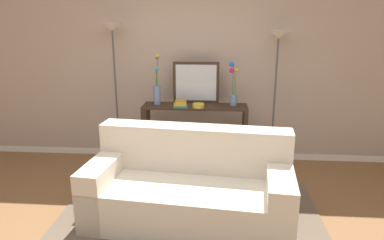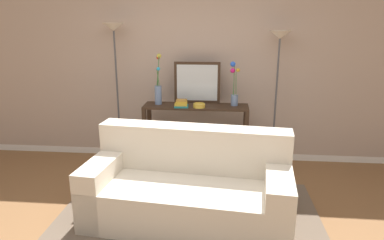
{
  "view_description": "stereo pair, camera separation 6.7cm",
  "coord_description": "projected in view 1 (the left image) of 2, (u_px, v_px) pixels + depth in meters",
  "views": [
    {
      "loc": [
        0.44,
        -2.53,
        1.9
      ],
      "look_at": [
        0.16,
        1.15,
        0.84
      ],
      "focal_mm": 32.73,
      "sensor_mm": 36.0,
      "label": 1
    },
    {
      "loc": [
        0.51,
        -2.53,
        1.9
      ],
      "look_at": [
        0.16,
        1.15,
        0.84
      ],
      "focal_mm": 32.73,
      "sensor_mm": 36.0,
      "label": 2
    }
  ],
  "objects": [
    {
      "name": "floor_lamp_left",
      "position": [
        114.0,
        55.0,
        4.47
      ],
      "size": [
        0.28,
        0.28,
        1.87
      ],
      "color": "#4C4C51",
      "rests_on": "ground"
    },
    {
      "name": "floor_lamp_right",
      "position": [
        277.0,
        62.0,
        4.34
      ],
      "size": [
        0.28,
        0.28,
        1.78
      ],
      "color": "#4C4C51",
      "rests_on": "ground"
    },
    {
      "name": "book_stack",
      "position": [
        180.0,
        104.0,
        4.37
      ],
      "size": [
        0.19,
        0.15,
        0.1
      ],
      "color": "#1E7075",
      "rests_on": "console_table"
    },
    {
      "name": "fruit_bowl",
      "position": [
        198.0,
        105.0,
        4.36
      ],
      "size": [
        0.15,
        0.15,
        0.05
      ],
      "color": "gold",
      "rests_on": "console_table"
    },
    {
      "name": "back_wall",
      "position": [
        187.0,
        58.0,
        4.74
      ],
      "size": [
        12.0,
        0.15,
        2.81
      ],
      "color": "white",
      "rests_on": "ground"
    },
    {
      "name": "wall_mirror",
      "position": [
        196.0,
        83.0,
        4.54
      ],
      "size": [
        0.6,
        0.02,
        0.54
      ],
      "color": "#382619",
      "rests_on": "console_table"
    },
    {
      "name": "area_rug",
      "position": [
        188.0,
        226.0,
        3.33
      ],
      "size": [
        2.6,
        1.99,
        0.01
      ],
      "color": "brown",
      "rests_on": "ground"
    },
    {
      "name": "console_table",
      "position": [
        195.0,
        125.0,
        4.55
      ],
      "size": [
        1.34,
        0.35,
        0.85
      ],
      "color": "#382619",
      "rests_on": "ground"
    },
    {
      "name": "book_row_under_console",
      "position": [
        170.0,
        162.0,
        4.72
      ],
      "size": [
        0.43,
        0.18,
        0.12
      ],
      "color": "navy",
      "rests_on": "ground"
    },
    {
      "name": "vase_short_flowers",
      "position": [
        233.0,
        89.0,
        4.42
      ],
      "size": [
        0.12,
        0.09,
        0.56
      ],
      "color": "#6B84AD",
      "rests_on": "console_table"
    },
    {
      "name": "couch",
      "position": [
        190.0,
        189.0,
        3.4
      ],
      "size": [
        2.0,
        1.07,
        0.88
      ],
      "color": "beige",
      "rests_on": "ground"
    },
    {
      "name": "vase_tall_flowers",
      "position": [
        157.0,
        89.0,
        4.48
      ],
      "size": [
        0.09,
        0.11,
        0.65
      ],
      "color": "#6B84AD",
      "rests_on": "console_table"
    }
  ]
}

